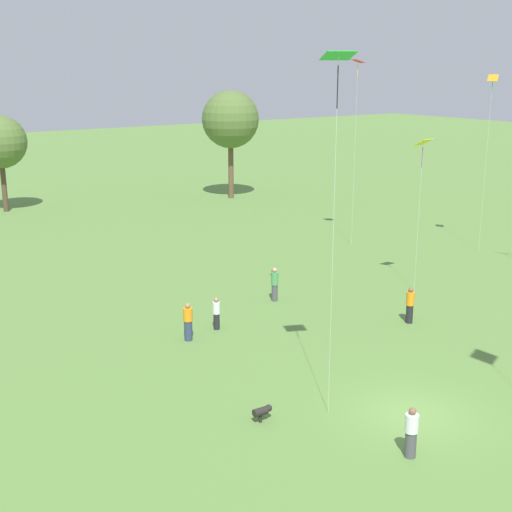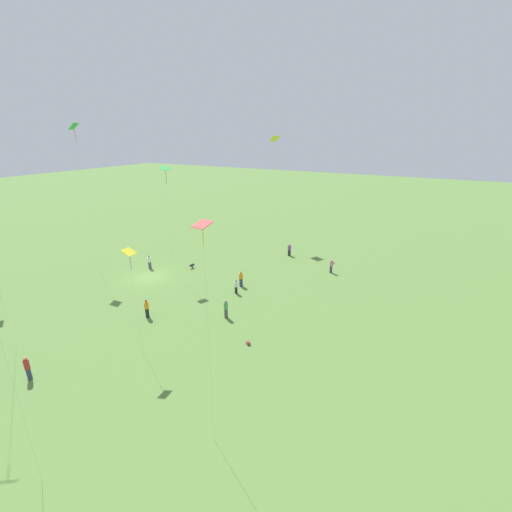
{
  "view_description": "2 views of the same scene",
  "coord_description": "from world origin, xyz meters",
  "px_view_note": "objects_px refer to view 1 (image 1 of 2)",
  "views": [
    {
      "loc": [
        -17.94,
        -16.1,
        12.27
      ],
      "look_at": [
        0.38,
        10.54,
        3.58
      ],
      "focal_mm": 50.0,
      "sensor_mm": 36.0,
      "label": 1
    },
    {
      "loc": [
        26.79,
        29.19,
        16.29
      ],
      "look_at": [
        -4.35,
        12.2,
        3.43
      ],
      "focal_mm": 24.0,
      "sensor_mm": 36.0,
      "label": 2
    }
  ],
  "objects_px": {
    "kite_0": "(358,73)",
    "kite_4": "(338,71)",
    "kite_7": "(492,91)",
    "person_1": "(275,284)",
    "person_0": "(216,313)",
    "person_5": "(410,305)",
    "person_4": "(411,433)",
    "kite_3": "(423,148)",
    "picnic_bag_0": "(273,273)",
    "dog_0": "(262,411)",
    "person_2": "(188,322)"
  },
  "relations": [
    {
      "from": "dog_0",
      "to": "kite_0",
      "type": "bearing_deg",
      "value": 133.12
    },
    {
      "from": "dog_0",
      "to": "picnic_bag_0",
      "type": "height_order",
      "value": "dog_0"
    },
    {
      "from": "kite_7",
      "to": "person_1",
      "type": "bearing_deg",
      "value": -72.62
    },
    {
      "from": "person_4",
      "to": "person_5",
      "type": "distance_m",
      "value": 12.66
    },
    {
      "from": "person_4",
      "to": "person_5",
      "type": "bearing_deg",
      "value": 74.9
    },
    {
      "from": "kite_7",
      "to": "person_5",
      "type": "bearing_deg",
      "value": -48.13
    },
    {
      "from": "person_1",
      "to": "person_4",
      "type": "distance_m",
      "value": 16.28
    },
    {
      "from": "person_4",
      "to": "person_0",
      "type": "bearing_deg",
      "value": 117.33
    },
    {
      "from": "person_2",
      "to": "kite_4",
      "type": "relative_size",
      "value": 0.14
    },
    {
      "from": "person_2",
      "to": "kite_4",
      "type": "xyz_separation_m",
      "value": [
        0.72,
        -9.1,
        11.2
      ]
    },
    {
      "from": "person_4",
      "to": "kite_4",
      "type": "bearing_deg",
      "value": 124.33
    },
    {
      "from": "person_4",
      "to": "kite_4",
      "type": "distance_m",
      "value": 11.87
    },
    {
      "from": "person_1",
      "to": "person_2",
      "type": "relative_size",
      "value": 1.03
    },
    {
      "from": "person_2",
      "to": "kite_4",
      "type": "height_order",
      "value": "kite_4"
    },
    {
      "from": "person_5",
      "to": "kite_3",
      "type": "relative_size",
      "value": 0.21
    },
    {
      "from": "person_2",
      "to": "dog_0",
      "type": "bearing_deg",
      "value": -64.97
    },
    {
      "from": "person_5",
      "to": "person_2",
      "type": "bearing_deg",
      "value": 102.0
    },
    {
      "from": "person_2",
      "to": "kite_0",
      "type": "height_order",
      "value": "kite_0"
    },
    {
      "from": "kite_3",
      "to": "picnic_bag_0",
      "type": "distance_m",
      "value": 11.51
    },
    {
      "from": "kite_3",
      "to": "kite_7",
      "type": "height_order",
      "value": "kite_7"
    },
    {
      "from": "person_5",
      "to": "kite_0",
      "type": "xyz_separation_m",
      "value": [
        8.21,
        13.36,
        10.86
      ]
    },
    {
      "from": "kite_0",
      "to": "person_0",
      "type": "bearing_deg",
      "value": 172.81
    },
    {
      "from": "kite_0",
      "to": "dog_0",
      "type": "distance_m",
      "value": 28.84
    },
    {
      "from": "person_2",
      "to": "dog_0",
      "type": "height_order",
      "value": "person_2"
    },
    {
      "from": "person_0",
      "to": "person_2",
      "type": "xyz_separation_m",
      "value": [
        -1.81,
        -0.47,
        0.08
      ]
    },
    {
      "from": "kite_0",
      "to": "dog_0",
      "type": "relative_size",
      "value": 16.89
    },
    {
      "from": "kite_3",
      "to": "person_1",
      "type": "bearing_deg",
      "value": 17.4
    },
    {
      "from": "kite_4",
      "to": "dog_0",
      "type": "relative_size",
      "value": 16.99
    },
    {
      "from": "person_4",
      "to": "dog_0",
      "type": "height_order",
      "value": "person_4"
    },
    {
      "from": "kite_7",
      "to": "picnic_bag_0",
      "type": "distance_m",
      "value": 18.55
    },
    {
      "from": "person_2",
      "to": "person_5",
      "type": "xyz_separation_m",
      "value": [
        10.07,
        -4.15,
        0.02
      ]
    },
    {
      "from": "kite_0",
      "to": "kite_4",
      "type": "height_order",
      "value": "kite_4"
    },
    {
      "from": "kite_7",
      "to": "person_2",
      "type": "bearing_deg",
      "value": -67.78
    },
    {
      "from": "person_1",
      "to": "kite_0",
      "type": "height_order",
      "value": "kite_0"
    },
    {
      "from": "person_0",
      "to": "kite_4",
      "type": "height_order",
      "value": "kite_4"
    },
    {
      "from": "person_1",
      "to": "person_5",
      "type": "height_order",
      "value": "person_1"
    },
    {
      "from": "person_4",
      "to": "kite_0",
      "type": "xyz_separation_m",
      "value": [
        17.34,
        22.14,
        10.91
      ]
    },
    {
      "from": "person_2",
      "to": "picnic_bag_0",
      "type": "height_order",
      "value": "person_2"
    },
    {
      "from": "person_5",
      "to": "dog_0",
      "type": "xyz_separation_m",
      "value": [
        -11.7,
        -4.13,
        -0.51
      ]
    },
    {
      "from": "person_1",
      "to": "person_4",
      "type": "height_order",
      "value": "person_1"
    },
    {
      "from": "person_0",
      "to": "person_1",
      "type": "bearing_deg",
      "value": 172.29
    },
    {
      "from": "person_0",
      "to": "kite_7",
      "type": "xyz_separation_m",
      "value": [
        22.52,
        2.59,
        9.82
      ]
    },
    {
      "from": "person_2",
      "to": "person_4",
      "type": "distance_m",
      "value": 12.96
    },
    {
      "from": "person_1",
      "to": "person_2",
      "type": "bearing_deg",
      "value": -65.94
    },
    {
      "from": "kite_4",
      "to": "dog_0",
      "type": "bearing_deg",
      "value": 49.58
    },
    {
      "from": "kite_3",
      "to": "picnic_bag_0",
      "type": "bearing_deg",
      "value": -16.51
    },
    {
      "from": "person_0",
      "to": "person_4",
      "type": "xyz_separation_m",
      "value": [
        -0.87,
        -13.4,
        0.05
      ]
    },
    {
      "from": "person_0",
      "to": "person_4",
      "type": "bearing_deg",
      "value": 57.3
    },
    {
      "from": "person_5",
      "to": "kite_4",
      "type": "bearing_deg",
      "value": 152.29
    },
    {
      "from": "person_4",
      "to": "kite_0",
      "type": "distance_m",
      "value": 30.16
    }
  ]
}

